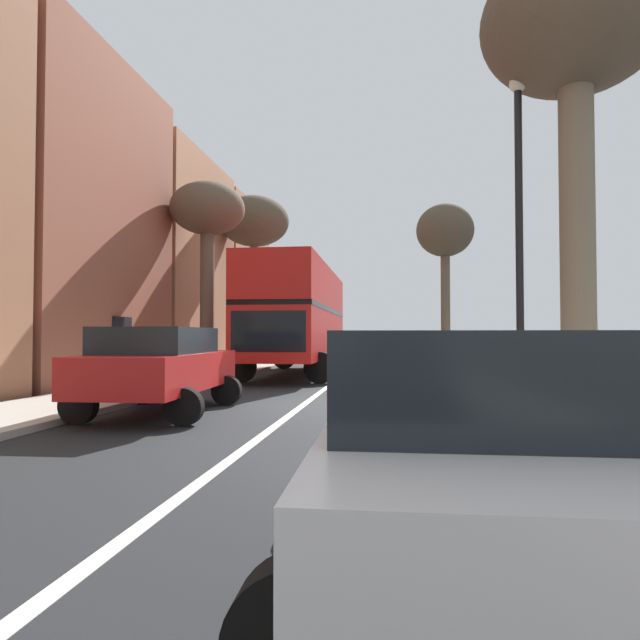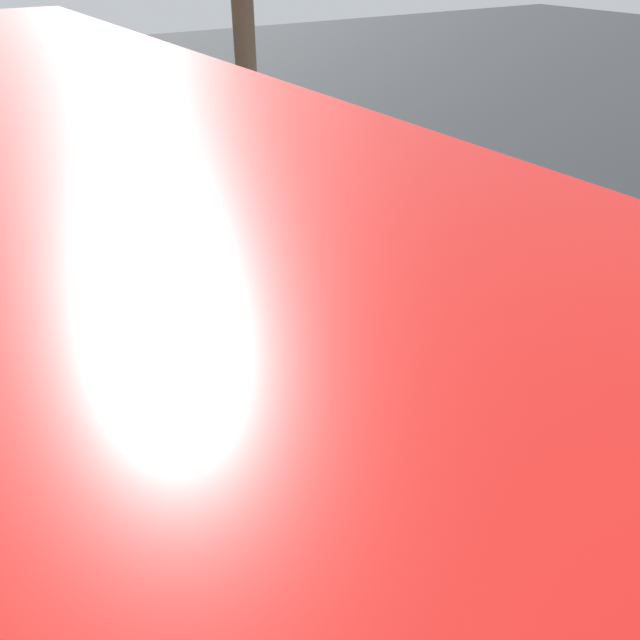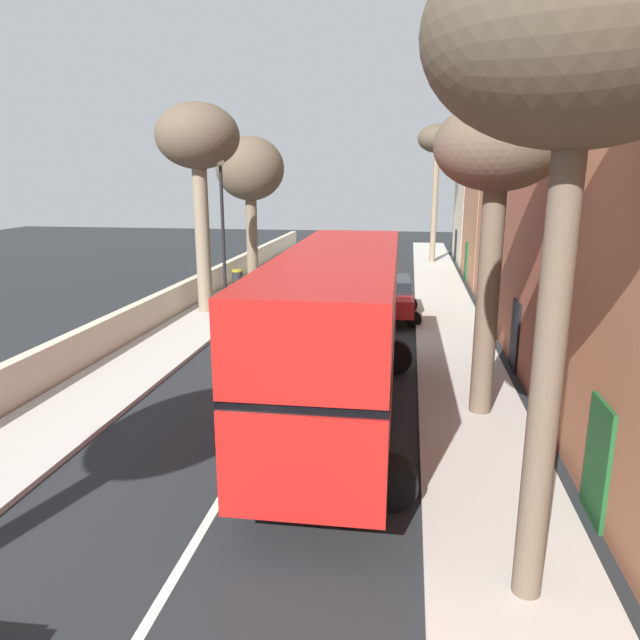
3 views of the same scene
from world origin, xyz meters
name	(u,v)px [view 2 (image 2 of 3)]	position (x,y,z in m)	size (l,w,h in m)	color
double_decker_bus	(127,378)	(-1.70, 8.62, 2.35)	(3.66, 10.77, 4.06)	#B51814
parked_car_green_right_1	(169,129)	(2.50, 19.31, 0.95)	(2.56, 4.20, 1.66)	#1E6038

